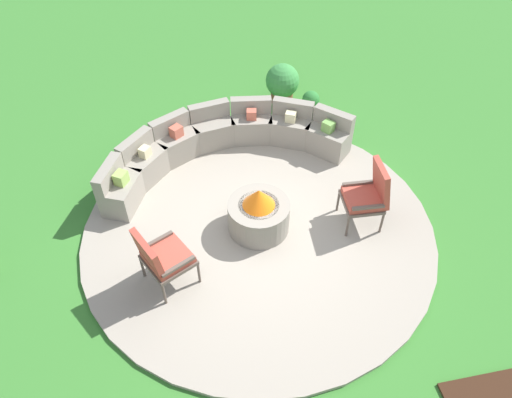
# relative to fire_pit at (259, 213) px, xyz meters

# --- Properties ---
(ground_plane) EXTENTS (24.00, 24.00, 0.00)m
(ground_plane) POSITION_rel_fire_pit_xyz_m (0.00, 0.00, -0.35)
(ground_plane) COLOR #387A2D
(patio_circle) EXTENTS (5.16, 5.16, 0.06)m
(patio_circle) POSITION_rel_fire_pit_xyz_m (0.00, 0.00, -0.32)
(patio_circle) COLOR #9E9384
(patio_circle) RESTS_ON ground_plane
(fire_pit) EXTENTS (0.90, 0.90, 0.75)m
(fire_pit) POSITION_rel_fire_pit_xyz_m (0.00, 0.00, 0.00)
(fire_pit) COLOR gray
(fire_pit) RESTS_ON patio_circle
(curved_stone_bench) EXTENTS (4.19, 1.92, 0.75)m
(curved_stone_bench) POSITION_rel_fire_pit_xyz_m (-0.32, 1.69, 0.01)
(curved_stone_bench) COLOR gray
(curved_stone_bench) RESTS_ON patio_circle
(lounge_chair_front_left) EXTENTS (0.79, 0.80, 1.00)m
(lounge_chair_front_left) POSITION_rel_fire_pit_xyz_m (-1.40, -0.72, 0.24)
(lounge_chair_front_left) COLOR brown
(lounge_chair_front_left) RESTS_ON patio_circle
(lounge_chair_front_right) EXTENTS (0.62, 0.58, 1.05)m
(lounge_chair_front_right) POSITION_rel_fire_pit_xyz_m (1.57, -0.16, 0.26)
(lounge_chair_front_right) COLOR brown
(lounge_chair_front_right) RESTS_ON patio_circle
(potted_plant_1) EXTENTS (0.32, 0.32, 0.56)m
(potted_plant_1) POSITION_rel_fire_pit_xyz_m (1.50, 2.60, -0.05)
(potted_plant_1) COLOR #A89E8E
(potted_plant_1) RESTS_ON ground_plane
(potted_plant_2) EXTENTS (0.64, 0.64, 0.78)m
(potted_plant_2) POSITION_rel_fire_pit_xyz_m (1.12, 3.25, 0.06)
(potted_plant_2) COLOR brown
(potted_plant_2) RESTS_ON ground_plane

